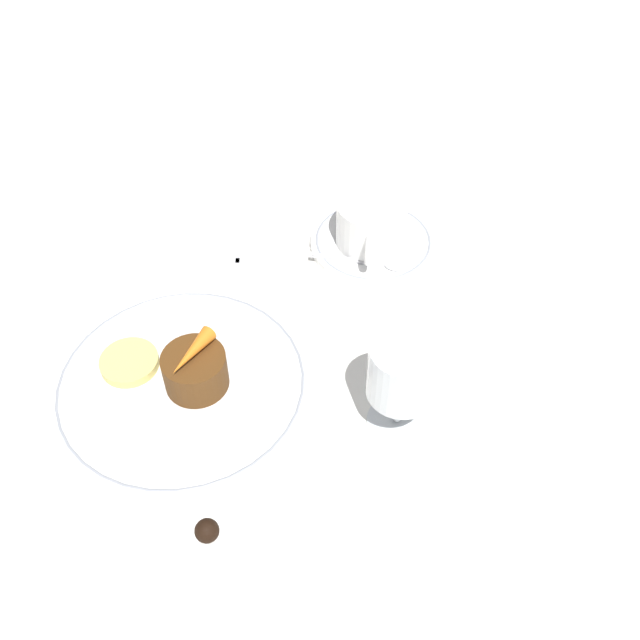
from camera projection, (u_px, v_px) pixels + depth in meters
name	position (u px, v px, depth m)	size (l,w,h in m)	color
ground_plane	(229.00, 377.00, 0.76)	(3.00, 3.00, 0.00)	white
dinner_plate	(182.00, 385.00, 0.74)	(0.26, 0.26, 0.01)	white
saucer	(373.00, 242.00, 0.89)	(0.15, 0.15, 0.01)	white
coffee_cup	(371.00, 222.00, 0.86)	(0.11, 0.08, 0.06)	white
spoon	(368.00, 262.00, 0.86)	(0.02, 0.11, 0.00)	silver
wine_glass	(403.00, 375.00, 0.67)	(0.07, 0.07, 0.11)	silver
fork	(225.00, 260.00, 0.87)	(0.03, 0.18, 0.01)	silver
dessert_cake	(195.00, 371.00, 0.72)	(0.06, 0.06, 0.04)	#563314
carrot_garnish	(192.00, 353.00, 0.70)	(0.06, 0.04, 0.02)	orange
pineapple_slice	(129.00, 362.00, 0.75)	(0.06, 0.06, 0.01)	#EFE075
chocolate_truffle	(207.00, 531.00, 0.64)	(0.02, 0.02, 0.02)	black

